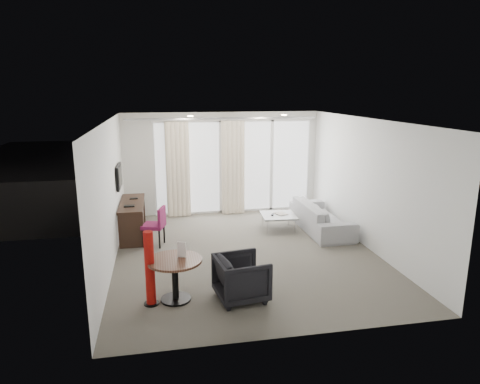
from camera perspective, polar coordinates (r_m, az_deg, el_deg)
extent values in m
cube|color=#595449|center=(8.53, 0.77, -8.13)|extent=(5.00, 6.00, 0.00)
cube|color=white|center=(7.95, 0.83, 9.57)|extent=(5.00, 6.00, 0.00)
cube|color=silver|center=(8.03, -16.95, -0.38)|extent=(0.00, 6.00, 2.60)
cube|color=silver|center=(8.98, 16.63, 1.07)|extent=(0.00, 6.00, 2.60)
cube|color=silver|center=(5.36, 7.34, -6.75)|extent=(5.00, 0.00, 2.60)
cylinder|color=#FFE0B2|center=(9.41, -6.65, 10.03)|extent=(0.12, 0.12, 0.02)
cylinder|color=#FFE0B2|center=(9.79, 5.89, 10.18)|extent=(0.12, 0.12, 0.02)
cylinder|color=#980F0A|center=(6.54, -11.94, -9.95)|extent=(0.29, 0.29, 1.15)
imported|color=black|center=(6.65, 0.20, -11.39)|extent=(0.85, 0.83, 0.69)
imported|color=#98989B|center=(9.97, 10.76, -3.24)|extent=(0.85, 2.16, 0.63)
cube|color=#4D4D50|center=(12.82, -1.98, -0.99)|extent=(5.60, 3.00, 0.12)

